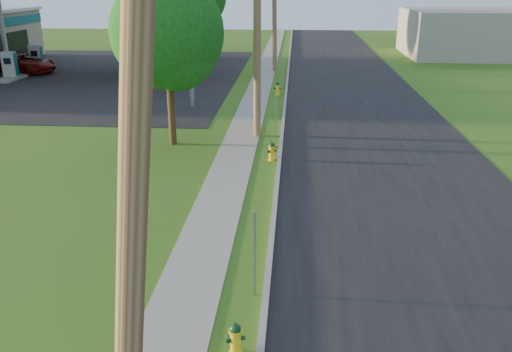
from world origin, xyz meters
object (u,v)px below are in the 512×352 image
at_px(hydrant_far, 278,89).
at_px(fuel_pump_ne, 139,71).
at_px(utility_pole_mid, 257,20).
at_px(utility_pole_far, 274,4).
at_px(car_red, 24,63).
at_px(tree_lot, 199,0).
at_px(price_pylon, 188,2).
at_px(utility_pole_near, 133,163).
at_px(hydrant_near, 236,339).
at_px(tree_verge, 170,37).
at_px(fuel_pump_sw, 37,61).
at_px(hydrant_mid, 272,151).
at_px(fuel_pump_se, 154,62).
at_px(fuel_pump_nw, 10,69).

bearing_deg(hydrant_far, fuel_pump_ne, 156.89).
relative_size(utility_pole_mid, fuel_pump_ne, 3.06).
xyz_separation_m(utility_pole_far, car_red, (-18.36, -2.16, -4.10)).
height_order(fuel_pump_ne, tree_lot, tree_lot).
height_order(utility_pole_mid, price_pylon, utility_pole_mid).
xyz_separation_m(utility_pole_near, utility_pole_far, (-0.00, 36.00, 0.00)).
bearing_deg(price_pylon, hydrant_near, -77.41).
xyz_separation_m(tree_verge, hydrant_near, (3.99, -13.28, -4.06)).
height_order(fuel_pump_sw, hydrant_mid, fuel_pump_sw).
distance_m(fuel_pump_se, hydrant_far, 12.45).
xyz_separation_m(utility_pole_far, fuel_pump_se, (-8.90, -1.00, -4.08)).
bearing_deg(utility_pole_near, fuel_pump_nw, 120.00).
bearing_deg(hydrant_near, utility_pole_near, -101.54).
distance_m(fuel_pump_ne, fuel_pump_se, 4.00).
bearing_deg(utility_pole_far, hydrant_mid, -87.86).
relative_size(fuel_pump_se, tree_lot, 0.43).
xyz_separation_m(fuel_pump_sw, car_red, (-0.46, -1.16, -0.02)).
bearing_deg(fuel_pump_se, hydrant_mid, -64.57).
bearing_deg(price_pylon, utility_pole_mid, -54.66).
xyz_separation_m(utility_pole_far, fuel_pump_sw, (-17.90, -1.00, -4.08)).
height_order(tree_verge, car_red, tree_verge).
xyz_separation_m(utility_pole_mid, hydrant_near, (0.64, -14.85, -4.61)).
height_order(fuel_pump_ne, car_red, fuel_pump_ne).
bearing_deg(utility_pole_near, hydrant_mid, 86.87).
xyz_separation_m(utility_pole_far, fuel_pump_ne, (-8.90, -5.00, -4.08)).
bearing_deg(hydrant_near, price_pylon, 102.59).
relative_size(utility_pole_near, utility_pole_far, 1.00).
distance_m(fuel_pump_nw, fuel_pump_sw, 4.00).
xyz_separation_m(price_pylon, hydrant_mid, (4.70, -8.90, -5.06)).
bearing_deg(tree_verge, hydrant_mid, -23.92).
relative_size(fuel_pump_nw, price_pylon, 0.47).
height_order(utility_pole_mid, car_red, utility_pole_mid).
relative_size(tree_verge, car_red, 1.35).
xyz_separation_m(utility_pole_far, hydrant_far, (0.60, -9.05, -4.40)).
xyz_separation_m(utility_pole_near, tree_verge, (-3.34, 16.44, -0.40)).
bearing_deg(tree_lot, hydrant_near, -79.58).
bearing_deg(hydrant_mid, fuel_pump_sw, 132.51).
xyz_separation_m(fuel_pump_ne, tree_lot, (1.97, 13.37, 4.10)).
xyz_separation_m(fuel_pump_nw, hydrant_near, (18.54, -27.85, -0.38)).
xyz_separation_m(utility_pole_near, utility_pole_mid, (-0.00, 18.00, 0.15)).
relative_size(utility_pole_near, fuel_pump_nw, 2.96).
bearing_deg(tree_verge, utility_pole_mid, 25.07).
bearing_deg(price_pylon, fuel_pump_ne, 123.69).
bearing_deg(hydrant_far, tree_lot, 113.37).
bearing_deg(tree_lot, fuel_pump_sw, -139.48).
distance_m(utility_pole_far, hydrant_mid, 21.87).
distance_m(tree_lot, hydrant_mid, 31.08).
relative_size(hydrant_mid, hydrant_far, 0.93).
relative_size(utility_pole_near, fuel_pump_ne, 2.96).
bearing_deg(fuel_pump_ne, car_red, 163.29).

